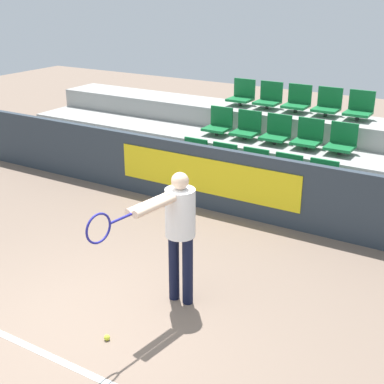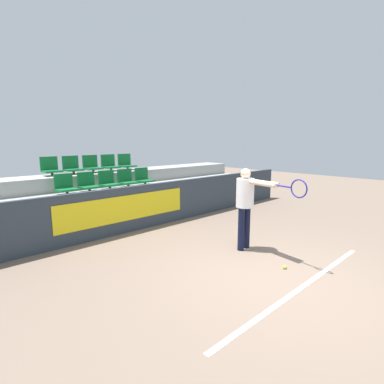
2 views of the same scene
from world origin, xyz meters
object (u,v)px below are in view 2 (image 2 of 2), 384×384
Objects in this scene: stadium_chair_3 at (146,197)px; stadium_chair_12 at (92,166)px; stadium_chair_5 at (65,186)px; tennis_ball at (285,267)px; stadium_chair_9 at (144,178)px; stadium_chair_10 at (51,168)px; tennis_player at (247,200)px; stadium_chair_2 at (127,200)px; stadium_chair_14 at (126,163)px; stadium_chair_1 at (106,204)px; stadium_chair_7 at (108,182)px; stadium_chair_0 at (83,207)px; stadium_chair_4 at (163,195)px; stadium_chair_6 at (88,184)px; stadium_chair_13 at (110,164)px; stadium_chair_8 at (127,180)px; stadium_chair_11 at (72,167)px.

stadium_chair_12 reaches higher than stadium_chair_3.
tennis_ball is at bearing -73.63° from stadium_chair_5.
stadium_chair_10 is at bearing 157.79° from stadium_chair_9.
stadium_chair_12 is at bearing 104.66° from tennis_player.
stadium_chair_2 is 1.00× the size of stadium_chair_14.
stadium_chair_1 is 1.00× the size of stadium_chair_7.
stadium_chair_0 is 2.52m from stadium_chair_12.
stadium_chair_6 is (-1.86, 1.01, 0.41)m from stadium_chair_4.
stadium_chair_6 is 1.00× the size of stadium_chair_12.
stadium_chair_14 is at bearing 91.78° from tennis_player.
stadium_chair_12 reaches higher than tennis_player.
tennis_ball is (-0.24, -6.54, -1.41)m from stadium_chair_13.
stadium_chair_11 is at bearing 140.77° from stadium_chair_8.
stadium_chair_8 is at bearing -58.52° from stadium_chair_12.
stadium_chair_2 is 0.62m from stadium_chair_3.
stadium_chair_9 is (0.00, 1.01, 0.41)m from stadium_chair_4.
stadium_chair_8 is (1.86, 1.01, 0.41)m from stadium_chair_0.
stadium_chair_0 is 2.88m from stadium_chair_13.
stadium_chair_0 is at bearing -121.48° from stadium_chair_12.
tennis_player is (0.02, -5.51, -0.38)m from stadium_chair_13.
stadium_chair_3 is 1.00× the size of stadium_chair_4.
stadium_chair_12 is 0.32× the size of tennis_player.
tennis_ball is (1.62, -5.52, -1.00)m from stadium_chair_5.
stadium_chair_12 reaches higher than stadium_chair_6.
stadium_chair_10 is 8.16× the size of tennis_ball.
stadium_chair_7 is at bearing 106.14° from tennis_player.
stadium_chair_4 is 2.88m from stadium_chair_11.
stadium_chair_9 is 1.00× the size of stadium_chair_11.
stadium_chair_6 is 8.16× the size of tennis_ball.
stadium_chair_1 is 1.00× the size of stadium_chair_13.
stadium_chair_4 is at bearing -58.52° from stadium_chair_12.
stadium_chair_14 is (0.62, 2.03, 0.82)m from stadium_chair_3.
stadium_chair_6 is at bearing -140.77° from stadium_chair_13.
stadium_chair_7 is (1.24, 1.01, 0.41)m from stadium_chair_0.
stadium_chair_10 is 0.62m from stadium_chair_11.
tennis_player reaches higher than stadium_chair_4.
tennis_ball is at bearing -76.06° from stadium_chair_10.
stadium_chair_13 and stadium_chair_14 have the same top height.
stadium_chair_5 is at bearing 180.00° from stadium_chair_8.
stadium_chair_11 reaches higher than stadium_chair_5.
stadium_chair_9 is 2.16m from stadium_chair_11.
stadium_chair_10 is 6.88m from tennis_ball.
stadium_chair_8 is at bearing -121.48° from stadium_chair_14.
stadium_chair_2 is 1.00× the size of stadium_chair_10.
stadium_chair_0 is 1.00× the size of stadium_chair_14.
stadium_chair_12 is 8.16× the size of tennis_ball.
stadium_chair_2 reaches higher than tennis_ball.
stadium_chair_6 reaches higher than stadium_chair_4.
stadium_chair_5 reaches higher than stadium_chair_1.
tennis_player is (1.89, -5.51, -0.38)m from stadium_chair_10.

